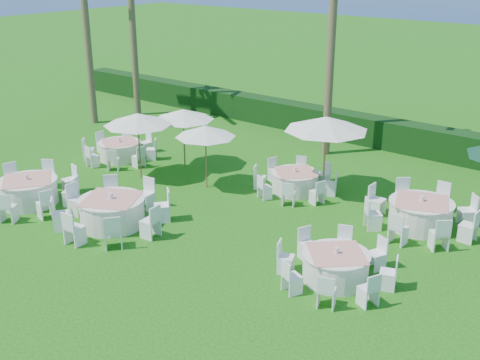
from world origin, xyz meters
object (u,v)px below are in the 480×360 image
Objects in this scene: umbrella_d at (326,124)px; umbrella_b at (205,131)px; umbrella_a at (138,119)px; umbrella_c at (183,115)px; banquet_table_b at (112,211)px; banquet_table_f at (420,213)px; banquet_table_d at (120,150)px; banquet_table_e at (295,181)px; banquet_table_a at (28,191)px; banquet_table_c at (336,266)px.

umbrella_b is at bearing -148.79° from umbrella_d.
umbrella_c is (0.42, 1.90, -0.16)m from umbrella_a.
banquet_table_b reaches higher than banquet_table_f.
banquet_table_d is 3.25m from umbrella_c.
umbrella_c is at bearing 110.11° from banquet_table_b.
banquet_table_a is at bearing -135.03° from banquet_table_e.
banquet_table_c is at bearing -14.37° from banquet_table_d.
umbrella_c reaches higher than banquet_table_c.
umbrella_a is at bearing 167.83° from banquet_table_c.
banquet_table_c is (6.93, 1.32, -0.06)m from banquet_table_b.
banquet_table_f is at bearing 6.57° from banquet_table_d.
banquet_table_e is 1.15× the size of umbrella_a.
umbrella_d reaches higher than umbrella_b.
banquet_table_d is (-1.07, 4.85, -0.06)m from banquet_table_a.
umbrella_a reaches higher than banquet_table_b.
banquet_table_f is 1.38× the size of umbrella_a.
umbrella_c is (-9.27, -0.41, 1.62)m from banquet_table_f.
banquet_table_e is 2.29m from umbrella_d.
umbrella_a reaches higher than banquet_table_e.
banquet_table_c is at bearing -12.17° from umbrella_a.
banquet_table_c is 1.04× the size of umbrella_d.
umbrella_b is 0.96× the size of umbrella_c.
umbrella_d is (-3.29, 4.90, 2.06)m from banquet_table_c.
umbrella_c is at bearing 75.08° from banquet_table_a.
banquet_table_e is 5.05m from umbrella_c.
banquet_table_b reaches higher than banquet_table_a.
banquet_table_f is (0.43, 4.30, 0.05)m from banquet_table_c.
banquet_table_b is at bearing -116.42° from banquet_table_e.
umbrella_b is at bearing -149.45° from banquet_table_e.
banquet_table_a is at bearing -127.58° from umbrella_b.
banquet_table_e is at bearing 30.55° from umbrella_b.
banquet_table_b reaches higher than banquet_table_c.
umbrella_c reaches higher than banquet_table_f.
banquet_table_a is 1.49× the size of umbrella_b.
banquet_table_f is at bearing -0.80° from banquet_table_e.
umbrella_d reaches higher than banquet_table_d.
banquet_table_c is 1.26× the size of umbrella_c.
banquet_table_c is 5.99m from banquet_table_e.
umbrella_c is at bearing 20.20° from banquet_table_d.
umbrella_d is at bearing 43.83° from banquet_table_a.
umbrella_d reaches higher than banquet_table_c.
umbrella_b is (3.62, 4.71, 1.60)m from banquet_table_a.
banquet_table_c is 1.20× the size of umbrella_a.
banquet_table_a is 12.47m from banquet_table_f.
banquet_table_e is at bearing 133.21° from banquet_table_c.
umbrella_a is 1.09× the size of umbrella_b.
banquet_table_d is 11.96m from banquet_table_f.
banquet_table_b is 6.35m from banquet_table_e.
banquet_table_a is 4.44m from umbrella_a.
banquet_table_f is 7.52m from umbrella_b.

